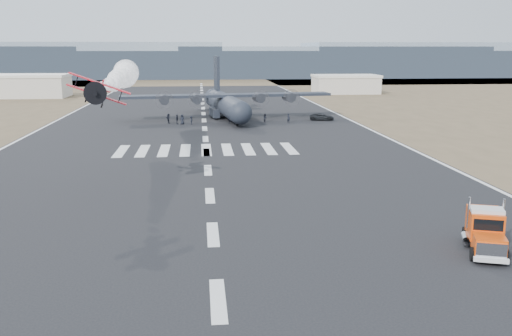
{
  "coord_description": "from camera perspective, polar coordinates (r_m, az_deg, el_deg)",
  "views": [
    {
      "loc": [
        -0.84,
        -30.71,
        14.28
      ],
      "look_at": [
        3.97,
        17.8,
        4.0
      ],
      "focal_mm": 40.0,
      "sensor_mm": 36.0,
      "label": 1
    }
  ],
  "objects": [
    {
      "name": "ground",
      "position": [
        33.88,
        -3.82,
        -13.05
      ],
      "size": [
        500.0,
        500.0,
        0.0
      ],
      "primitive_type": "plane",
      "color": "black",
      "rests_on": "ground"
    },
    {
      "name": "scrub_far",
      "position": [
        261.1,
        -5.53,
        8.72
      ],
      "size": [
        500.0,
        80.0,
        0.0
      ],
      "primitive_type": "cube",
      "color": "brown",
      "rests_on": "ground"
    },
    {
      "name": "runway_markings",
      "position": [
        91.83,
        -5.08,
        2.92
      ],
      "size": [
        60.0,
        260.0,
        0.01
      ],
      "primitive_type": null,
      "color": "silver",
      "rests_on": "ground"
    },
    {
      "name": "ridge_seg_c",
      "position": [
        297.76,
        -18.4,
        10.2
      ],
      "size": [
        150.0,
        50.0,
        17.0
      ],
      "primitive_type": "cube",
      "color": "slate",
      "rests_on": "ground"
    },
    {
      "name": "ridge_seg_d",
      "position": [
        290.81,
        -5.58,
        10.32
      ],
      "size": [
        150.0,
        50.0,
        13.0
      ],
      "primitive_type": "cube",
      "color": "slate",
      "rests_on": "ground"
    },
    {
      "name": "ridge_seg_e",
      "position": [
        298.15,
        7.22,
        10.51
      ],
      "size": [
        150.0,
        50.0,
        15.0
      ],
      "primitive_type": "cube",
      "color": "slate",
      "rests_on": "ground"
    },
    {
      "name": "ridge_seg_f",
      "position": [
        318.85,
        18.88,
        10.24
      ],
      "size": [
        150.0,
        50.0,
        17.0
      ],
      "primitive_type": "cube",
      "color": "slate",
      "rests_on": "ground"
    },
    {
      "name": "hangar_left",
      "position": [
        183.33,
        -22.06,
        7.65
      ],
      "size": [
        24.5,
        14.5,
        6.7
      ],
      "color": "#B8B1A4",
      "rests_on": "ground"
    },
    {
      "name": "hangar_right",
      "position": [
        187.02,
        8.95,
        8.31
      ],
      "size": [
        20.5,
        12.5,
        5.9
      ],
      "color": "#B8B1A4",
      "rests_on": "ground"
    },
    {
      "name": "semi_truck",
      "position": [
        44.03,
        21.94,
        -5.76
      ],
      "size": [
        4.2,
        7.25,
        3.2
      ],
      "rotation": [
        0.0,
        0.0,
        -0.33
      ],
      "color": "black",
      "rests_on": "ground"
    },
    {
      "name": "aerobatic_biplane",
      "position": [
        57.18,
        -15.53,
        7.49
      ],
      "size": [
        5.68,
        5.36,
        3.29
      ],
      "rotation": [
        0.0,
        0.35,
        0.03
      ],
      "color": "red"
    },
    {
      "name": "smoke_trail",
      "position": [
        81.61,
        -13.16,
        8.96
      ],
      "size": [
        3.77,
        30.03,
        3.77
      ],
      "rotation": [
        0.0,
        0.0,
        0.03
      ],
      "color": "white"
    },
    {
      "name": "transport_aircraft",
      "position": [
        119.35,
        -3.05,
        6.57
      ],
      "size": [
        43.2,
        35.47,
        12.46
      ],
      "rotation": [
        0.0,
        0.0,
        0.12
      ],
      "color": "black",
      "rests_on": "ground"
    },
    {
      "name": "support_vehicle",
      "position": [
        116.03,
        6.6,
        5.1
      ],
      "size": [
        5.29,
        3.18,
        1.37
      ],
      "primitive_type": "imported",
      "rotation": [
        0.0,
        0.0,
        1.38
      ],
      "color": "black",
      "rests_on": "ground"
    },
    {
      "name": "crew_a",
      "position": [
        116.59,
        -0.79,
        5.33
      ],
      "size": [
        0.74,
        0.82,
        1.85
      ],
      "primitive_type": "imported",
      "rotation": [
        0.0,
        0.0,
        4.38
      ],
      "color": "black",
      "rests_on": "ground"
    },
    {
      "name": "crew_b",
      "position": [
        110.22,
        -2.7,
        4.91
      ],
      "size": [
        0.9,
        1.0,
        1.74
      ],
      "primitive_type": "imported",
      "rotation": [
        0.0,
        0.0,
        5.28
      ],
      "color": "black",
      "rests_on": "ground"
    },
    {
      "name": "crew_c",
      "position": [
        109.49,
        -6.5,
        4.76
      ],
      "size": [
        0.58,
        1.08,
        1.61
      ],
      "primitive_type": "imported",
      "rotation": [
        0.0,
        0.0,
        4.61
      ],
      "color": "black",
      "rests_on": "ground"
    },
    {
      "name": "crew_d",
      "position": [
        110.25,
        -7.9,
        4.85
      ],
      "size": [
        0.71,
        1.17,
        1.88
      ],
      "primitive_type": "imported",
      "rotation": [
        0.0,
        0.0,
        1.44
      ],
      "color": "black",
      "rests_on": "ground"
    },
    {
      "name": "crew_e",
      "position": [
        110.01,
        -7.39,
        4.85
      ],
      "size": [
        1.08,
        0.91,
        1.89
      ],
      "primitive_type": "imported",
      "rotation": [
        0.0,
        0.0,
        5.83
      ],
      "color": "black",
      "rests_on": "ground"
    },
    {
      "name": "crew_f",
      "position": [
        111.74,
        -8.77,
        4.92
      ],
      "size": [
        1.17,
        1.84,
        1.89
      ],
      "primitive_type": "imported",
      "rotation": [
        0.0,
        0.0,
        5.09
      ],
      "color": "black",
      "rests_on": "ground"
    },
    {
      "name": "crew_g",
      "position": [
        111.18,
        3.26,
        5.0
      ],
      "size": [
        0.87,
        0.88,
        1.87
      ],
      "primitive_type": "imported",
      "rotation": [
        0.0,
        0.0,
        2.29
      ],
      "color": "black",
      "rests_on": "ground"
    },
    {
      "name": "crew_h",
      "position": [
        112.12,
        0.92,
        5.03
      ],
      "size": [
        0.74,
        0.95,
        1.71
      ],
      "primitive_type": "imported",
      "rotation": [
        0.0,
        0.0,
        1.88
      ],
      "color": "black",
      "rests_on": "ground"
    }
  ]
}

